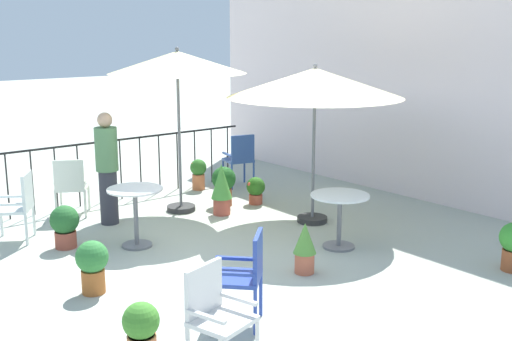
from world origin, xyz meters
TOP-DOWN VIEW (x-y plane):
  - ground_plane at (0.00, 0.00)m, footprint 60.00×60.00m
  - villa_facade at (0.00, 3.95)m, footprint 10.12×0.30m
  - terrace_railing at (-3.05, 0.00)m, footprint 0.03×4.79m
  - patio_umbrella_0 at (-0.10, 1.55)m, footprint 2.50×2.50m
  - patio_umbrella_1 at (-1.82, 0.38)m, footprint 2.07×2.07m
  - cafe_table_0 at (0.92, 1.03)m, footprint 0.75×0.75m
  - cafe_table_1 at (-0.78, -0.97)m, footprint 0.71×0.71m
  - patio_chair_0 at (-1.97, -2.06)m, footprint 0.64×0.64m
  - patio_chair_1 at (2.36, -1.97)m, footprint 0.53×0.55m
  - patio_chair_2 at (-2.62, -1.05)m, footprint 0.64×0.64m
  - patio_chair_3 at (1.85, -1.27)m, footprint 0.66×0.65m
  - patio_chair_4 at (-2.44, 2.03)m, footprint 0.56×0.56m
  - potted_plant_0 at (-1.26, 0.75)m, footprint 0.32×0.32m
  - potted_plant_1 at (0.25, -2.06)m, footprint 0.35×0.35m
  - potted_plant_2 at (-1.32, -1.71)m, footprint 0.37×0.37m
  - potted_plant_3 at (-2.77, 1.35)m, footprint 0.29×0.29m
  - potted_plant_4 at (-1.64, 1.08)m, footprint 0.38×0.38m
  - potted_plant_5 at (1.87, -2.38)m, footprint 0.32×0.32m
  - potted_plant_7 at (-1.39, 1.53)m, footprint 0.31×0.30m
  - potted_plant_8 at (1.27, 0.08)m, footprint 0.27×0.27m
  - standing_person at (-1.92, -0.78)m, footprint 0.41×0.41m

SIDE VIEW (x-z plane):
  - ground_plane at x=0.00m, z-range 0.00..0.00m
  - potted_plant_7 at x=-1.39m, z-range 0.03..0.47m
  - potted_plant_5 at x=1.87m, z-range 0.03..0.57m
  - potted_plant_3 at x=-2.77m, z-range 0.04..0.58m
  - potted_plant_2 at x=-1.32m, z-range 0.03..0.59m
  - potted_plant_8 at x=1.27m, z-range 0.02..0.63m
  - potted_plant_1 at x=0.25m, z-range 0.04..0.62m
  - potted_plant_4 at x=-1.64m, z-range 0.05..0.68m
  - potted_plant_0 at x=-1.26m, z-range 0.03..0.82m
  - cafe_table_0 at x=0.92m, z-range 0.14..0.85m
  - patio_chair_2 at x=-2.62m, z-range 0.06..0.95m
  - patio_chair_0 at x=-1.97m, z-range 0.06..0.98m
  - patio_chair_1 at x=2.36m, z-range 0.08..0.98m
  - patio_chair_3 at x=1.85m, z-range 0.07..0.99m
  - cafe_table_1 at x=-0.78m, z-range 0.15..0.93m
  - patio_chair_4 at x=-2.44m, z-range 0.08..1.04m
  - terrace_railing at x=-3.05m, z-range 0.18..1.19m
  - standing_person at x=-1.92m, z-range 0.02..1.65m
  - patio_umbrella_0 at x=-0.10m, z-range 0.87..3.17m
  - villa_facade at x=0.00m, z-range 0.00..4.25m
  - patio_umbrella_1 at x=-1.82m, z-range 1.01..3.52m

